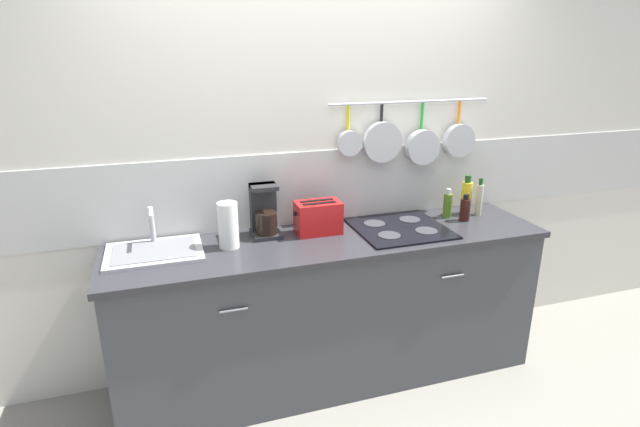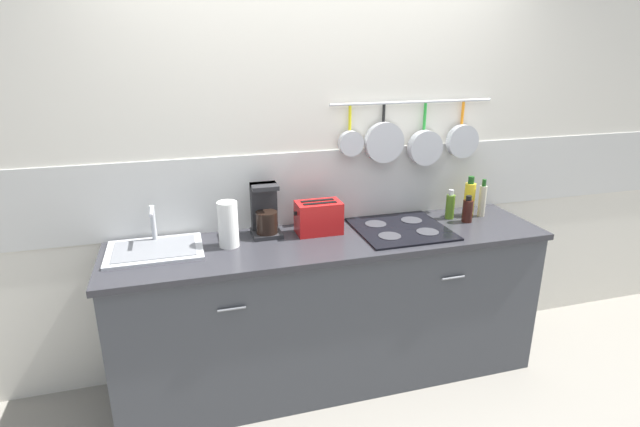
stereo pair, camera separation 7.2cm
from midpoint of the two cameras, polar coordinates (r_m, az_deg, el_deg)
name	(u,v)px [view 2 (the right image)]	position (r m, az deg, el deg)	size (l,w,h in m)	color
ground_plane	(332,375)	(3.29, 2.01, -18.01)	(12.00, 12.00, 0.00)	gray
wall_back	(317,165)	(3.03, 0.37, 5.58)	(7.20, 0.15, 2.60)	silver
cabinet_base	(332,313)	(3.04, 2.11, -11.30)	(2.47, 0.57, 0.89)	#3F4247
countertop	(333,242)	(2.84, 2.22, -3.22)	(2.51, 0.59, 0.03)	#2D2D33
sink_basin	(155,248)	(2.79, -17.67, -3.77)	(0.50, 0.37, 0.21)	#B7BABF
paper_towel_roll	(228,224)	(2.72, -9.71, -1.24)	(0.11, 0.11, 0.25)	white
coffee_maker	(265,214)	(2.87, -5.57, -0.04)	(0.16, 0.18, 0.30)	#262628
toaster	(319,217)	(2.89, 0.55, -0.45)	(0.28, 0.16, 0.19)	red
cooktop	(401,229)	(3.01, 9.92, -1.73)	(0.53, 0.52, 0.01)	black
bottle_sesame_oil	(450,206)	(3.25, 15.27, 0.85)	(0.06, 0.06, 0.19)	#4C721E
bottle_cooking_wine	(468,210)	(3.22, 17.13, 0.35)	(0.06, 0.06, 0.17)	#33140F
bottle_olive_oil	(469,198)	(3.33, 17.30, 1.67)	(0.07, 0.07, 0.26)	yellow
bottle_dish_soap	(482,200)	(3.34, 18.65, 1.47)	(0.05, 0.05, 0.24)	#BFB799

